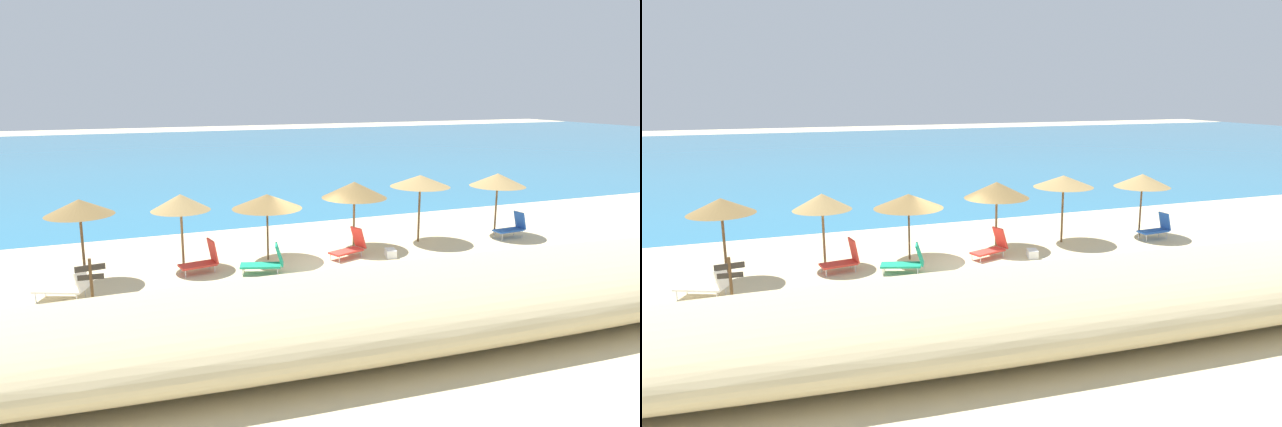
# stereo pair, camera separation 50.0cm
# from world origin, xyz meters

# --- Properties ---
(ground_plane) EXTENTS (160.00, 160.00, 0.00)m
(ground_plane) POSITION_xyz_m (0.00, 0.00, 0.00)
(ground_plane) COLOR beige
(sea_water) EXTENTS (160.00, 62.96, 0.01)m
(sea_water) POSITION_xyz_m (0.00, 37.78, 0.00)
(sea_water) COLOR teal
(sea_water) RESTS_ON ground_plane
(dune_ridge) EXTENTS (48.00, 6.73, 1.85)m
(dune_ridge) POSITION_xyz_m (1.38, -7.06, 0.92)
(dune_ridge) COLOR #C9B586
(dune_ridge) RESTS_ON ground_plane
(beach_umbrella_0) EXTENTS (2.18, 2.18, 2.83)m
(beach_umbrella_0) POSITION_xyz_m (-7.87, 0.75, 2.56)
(beach_umbrella_0) COLOR brown
(beach_umbrella_0) RESTS_ON ground_plane
(beach_umbrella_1) EXTENTS (2.08, 2.08, 2.70)m
(beach_umbrella_1) POSITION_xyz_m (-4.61, 1.19, 2.40)
(beach_umbrella_1) COLOR brown
(beach_umbrella_1) RESTS_ON ground_plane
(beach_umbrella_2) EXTENTS (2.59, 2.59, 2.50)m
(beach_umbrella_2) POSITION_xyz_m (-1.49, 1.09, 2.24)
(beach_umbrella_2) COLOR brown
(beach_umbrella_2) RESTS_ON ground_plane
(beach_umbrella_3) EXTENTS (2.59, 2.59, 2.72)m
(beach_umbrella_3) POSITION_xyz_m (2.16, 1.31, 2.39)
(beach_umbrella_3) COLOR brown
(beach_umbrella_3) RESTS_ON ground_plane
(beach_umbrella_4) EXTENTS (2.47, 2.47, 2.82)m
(beach_umbrella_4) POSITION_xyz_m (5.14, 1.30, 2.57)
(beach_umbrella_4) COLOR brown
(beach_umbrella_4) RESTS_ON ground_plane
(beach_umbrella_5) EXTENTS (2.37, 2.37, 2.74)m
(beach_umbrella_5) POSITION_xyz_m (8.79, 0.95, 2.46)
(beach_umbrella_5) COLOR brown
(beach_umbrella_5) RESTS_ON ground_plane
(lounge_chair_0) EXTENTS (1.59, 1.02, 1.13)m
(lounge_chair_0) POSITION_xyz_m (1.51, 0.22, 0.43)
(lounge_chair_0) COLOR red
(lounge_chair_0) RESTS_ON ground_plane
(lounge_chair_1) EXTENTS (1.38, 0.85, 1.15)m
(lounge_chair_1) POSITION_xyz_m (-4.03, 0.48, 0.45)
(lounge_chair_1) COLOR red
(lounge_chair_1) RESTS_ON ground_plane
(lounge_chair_2) EXTENTS (1.68, 1.24, 0.95)m
(lounge_chair_2) POSITION_xyz_m (-8.41, -0.68, 0.40)
(lounge_chair_2) COLOR white
(lounge_chair_2) RESTS_ON ground_plane
(lounge_chair_3) EXTENTS (1.62, 1.07, 1.05)m
(lounge_chair_3) POSITION_xyz_m (-2.02, -0.48, 0.41)
(lounge_chair_3) COLOR #199972
(lounge_chair_3) RESTS_ON ground_plane
(lounge_chair_4) EXTENTS (1.43, 0.66, 1.11)m
(lounge_chair_4) POSITION_xyz_m (9.24, 0.36, 0.47)
(lounge_chair_4) COLOR blue
(lounge_chair_4) RESTS_ON ground_plane
(wooden_signpost) EXTENTS (0.84, 0.15, 1.54)m
(wooden_signpost) POSITION_xyz_m (-7.66, -1.82, 0.93)
(wooden_signpost) COLOR brown
(wooden_signpost) RESTS_ON ground_plane
(beach_ball) EXTENTS (0.37, 0.37, 0.37)m
(beach_ball) POSITION_xyz_m (-7.66, -2.51, 0.18)
(beach_ball) COLOR yellow
(beach_ball) RESTS_ON ground_plane
(cooler_box) EXTENTS (0.51, 0.64, 0.31)m
(cooler_box) POSITION_xyz_m (2.96, -0.31, 0.15)
(cooler_box) COLOR white
(cooler_box) RESTS_ON ground_plane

